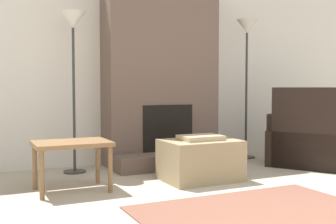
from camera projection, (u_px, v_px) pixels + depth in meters
The scene contains 8 objects.
wall_back at pixel (153, 64), 5.61m from camera, with size 7.85×0.06×2.60m, color silver.
fireplace at pixel (161, 68), 5.37m from camera, with size 1.47×0.78×2.60m.
ottoman at pixel (200, 159), 4.43m from camera, with size 0.78×0.57×0.48m.
armchair at pixel (314, 142), 5.28m from camera, with size 1.37×1.36×0.98m.
side_table at pixel (72, 148), 3.96m from camera, with size 0.70×0.50×0.47m.
floor_lamp_left at pixel (73, 36), 4.76m from camera, with size 0.29×0.29×1.84m.
floor_lamp_right at pixel (247, 41), 5.79m from camera, with size 0.29×0.29×1.91m.
area_rug at pixel (268, 217), 3.15m from camera, with size 1.85×1.46×0.01m, color brown.
Camera 1 is at (-2.24, -1.94, 0.97)m, focal length 45.00 mm.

